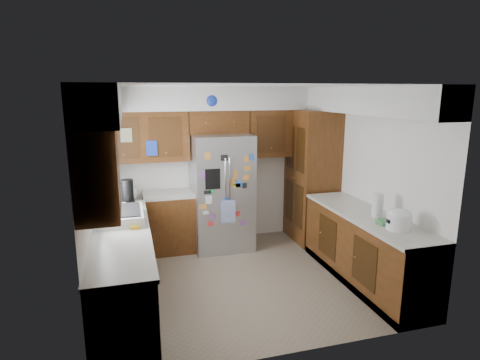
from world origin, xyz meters
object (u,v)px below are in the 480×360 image
object	(u,v)px
rice_cooker	(399,219)
paper_towel	(378,206)
fridge	(222,192)
pantry	(312,176)

from	to	relation	value
rice_cooker	paper_towel	distance (m)	0.46
fridge	pantry	bearing A→B (deg)	-2.06
pantry	rice_cooker	bearing A→B (deg)	-90.01
rice_cooker	paper_towel	bearing A→B (deg)	85.05
pantry	paper_towel	size ratio (longest dim) A/B	7.32
paper_towel	pantry	bearing A→B (deg)	91.27
pantry	fridge	world-z (taller)	pantry
fridge	rice_cooker	bearing A→B (deg)	-56.64
rice_cooker	paper_towel	world-z (taller)	paper_towel
pantry	paper_towel	bearing A→B (deg)	-88.73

